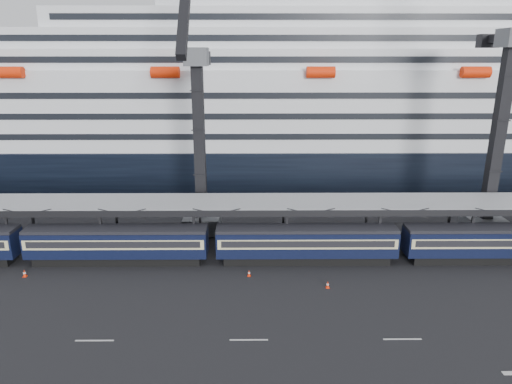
% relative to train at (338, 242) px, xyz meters
% --- Properties ---
extents(ground, '(260.00, 260.00, 0.00)m').
position_rel_train_xyz_m(ground, '(4.65, -10.00, -2.20)').
color(ground, black).
rests_on(ground, ground).
extents(train, '(133.05, 3.00, 4.05)m').
position_rel_train_xyz_m(train, '(0.00, 0.00, 0.00)').
color(train, black).
rests_on(train, ground).
extents(canopy, '(130.00, 6.25, 5.53)m').
position_rel_train_xyz_m(canopy, '(4.65, 4.00, 3.05)').
color(canopy, '#919499').
rests_on(canopy, ground).
extents(cruise_ship, '(214.09, 28.84, 34.00)m').
position_rel_train_xyz_m(cruise_ship, '(3.57, 35.99, 10.14)').
color(cruise_ship, black).
rests_on(cruise_ship, ground).
extents(crane_dark_near, '(4.50, 17.75, 35.08)m').
position_rel_train_xyz_m(crane_dark_near, '(-15.35, 8.59, 9.73)').
color(crane_dark_near, '#474B4F').
rests_on(crane_dark_near, ground).
extents(crane_dark_mid, '(4.50, 18.24, 39.64)m').
position_rel_train_xyz_m(crane_dark_mid, '(19.65, 7.59, 11.16)').
color(crane_dark_mid, '#474B4F').
rests_on(crane_dark_mid, ground).
extents(traffic_cone_b, '(0.39, 0.39, 0.77)m').
position_rel_train_xyz_m(traffic_cone_b, '(-31.82, -3.32, -1.82)').
color(traffic_cone_b, '#FF2C08').
rests_on(traffic_cone_b, ground).
extents(traffic_cone_c, '(0.34, 0.34, 0.67)m').
position_rel_train_xyz_m(traffic_cone_c, '(-9.41, -3.37, -1.87)').
color(traffic_cone_c, '#FF2C08').
rests_on(traffic_cone_c, ground).
extents(traffic_cone_d, '(0.34, 0.34, 0.69)m').
position_rel_train_xyz_m(traffic_cone_d, '(-1.91, -5.81, -1.86)').
color(traffic_cone_d, '#FF2C08').
rests_on(traffic_cone_d, ground).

